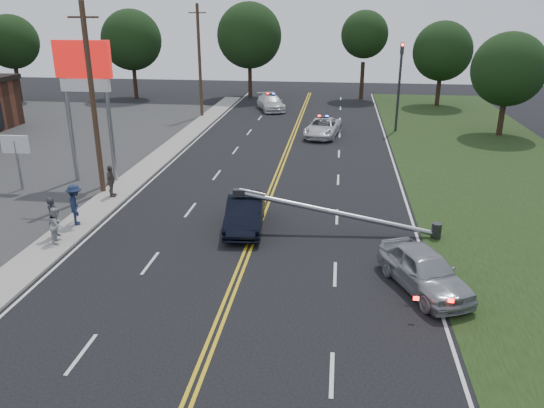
# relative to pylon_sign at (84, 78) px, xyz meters

# --- Properties ---
(ground) EXTENTS (120.00, 120.00, 0.00)m
(ground) POSITION_rel_pylon_sign_xyz_m (10.50, -14.00, -6.00)
(ground) COLOR black
(ground) RESTS_ON ground
(sidewalk) EXTENTS (1.80, 70.00, 0.12)m
(sidewalk) POSITION_rel_pylon_sign_xyz_m (2.10, -4.00, -5.94)
(sidewalk) COLOR gray
(sidewalk) RESTS_ON ground
(centerline_yellow) EXTENTS (0.36, 80.00, 0.00)m
(centerline_yellow) POSITION_rel_pylon_sign_xyz_m (10.50, -4.00, -5.99)
(centerline_yellow) COLOR gold
(centerline_yellow) RESTS_ON ground
(pylon_sign) EXTENTS (3.20, 0.35, 8.00)m
(pylon_sign) POSITION_rel_pylon_sign_xyz_m (0.00, 0.00, 0.00)
(pylon_sign) COLOR gray
(pylon_sign) RESTS_ON ground
(small_sign) EXTENTS (1.60, 0.14, 3.10)m
(small_sign) POSITION_rel_pylon_sign_xyz_m (-3.50, -2.00, -3.66)
(small_sign) COLOR gray
(small_sign) RESTS_ON ground
(traffic_signal) EXTENTS (0.28, 0.41, 7.05)m
(traffic_signal) POSITION_rel_pylon_sign_xyz_m (18.80, 16.00, -1.79)
(traffic_signal) COLOR #2D2D30
(traffic_signal) RESTS_ON ground
(fallen_streetlight) EXTENTS (9.36, 0.44, 1.91)m
(fallen_streetlight) POSITION_rel_pylon_sign_xyz_m (14.69, -6.00, -5.08)
(fallen_streetlight) COLOR #2D2D30
(fallen_streetlight) RESTS_ON ground
(utility_pole_mid) EXTENTS (1.60, 0.28, 10.00)m
(utility_pole_mid) POSITION_rel_pylon_sign_xyz_m (1.30, -2.00, -0.91)
(utility_pole_mid) COLOR #382619
(utility_pole_mid) RESTS_ON ground
(utility_pole_far) EXTENTS (1.60, 0.28, 10.00)m
(utility_pole_far) POSITION_rel_pylon_sign_xyz_m (1.30, 20.00, -0.91)
(utility_pole_far) COLOR #382619
(utility_pole_far) RESTS_ON ground
(tree_4) EXTENTS (5.57, 5.57, 9.03)m
(tree_4) POSITION_rel_pylon_sign_xyz_m (-20.42, 25.79, 0.24)
(tree_4) COLOR black
(tree_4) RESTS_ON ground
(tree_5) EXTENTS (6.50, 6.50, 9.56)m
(tree_5) POSITION_rel_pylon_sign_xyz_m (-8.75, 29.58, 0.30)
(tree_5) COLOR black
(tree_5) RESTS_ON ground
(tree_6) EXTENTS (7.10, 7.10, 10.29)m
(tree_6) POSITION_rel_pylon_sign_xyz_m (3.93, 31.80, 0.73)
(tree_6) COLOR black
(tree_6) RESTS_ON ground
(tree_7) EXTENTS (5.06, 5.06, 9.43)m
(tree_7) POSITION_rel_pylon_sign_xyz_m (16.45, 32.27, 0.88)
(tree_7) COLOR black
(tree_7) RESTS_ON ground
(tree_8) EXTENTS (5.93, 5.93, 8.46)m
(tree_8) POSITION_rel_pylon_sign_xyz_m (24.18, 28.86, -0.51)
(tree_8) COLOR black
(tree_8) RESTS_ON ground
(tree_9) EXTENTS (5.65, 5.65, 7.99)m
(tree_9) POSITION_rel_pylon_sign_xyz_m (26.93, 15.50, -0.84)
(tree_9) COLOR black
(tree_9) RESTS_ON ground
(crashed_sedan) EXTENTS (2.03, 4.77, 1.53)m
(crashed_sedan) POSITION_rel_pylon_sign_xyz_m (9.97, -5.90, -5.23)
(crashed_sedan) COLOR black
(crashed_sedan) RESTS_ON ground
(waiting_sedan) EXTENTS (3.46, 4.84, 1.53)m
(waiting_sedan) POSITION_rel_pylon_sign_xyz_m (17.38, -10.73, -5.23)
(waiting_sedan) COLOR #97999E
(waiting_sedan) RESTS_ON ground
(emergency_a) EXTENTS (3.10, 5.38, 1.41)m
(emergency_a) POSITION_rel_pylon_sign_xyz_m (12.85, 13.26, -5.29)
(emergency_a) COLOR silver
(emergency_a) RESTS_ON ground
(emergency_b) EXTENTS (3.74, 5.58, 1.50)m
(emergency_b) POSITION_rel_pylon_sign_xyz_m (7.28, 24.10, -5.25)
(emergency_b) COLOR silver
(emergency_b) RESTS_ON ground
(bystander_a) EXTENTS (0.49, 0.71, 1.86)m
(bystander_a) POSITION_rel_pylon_sign_xyz_m (1.89, -8.26, -4.95)
(bystander_a) COLOR #2B2932
(bystander_a) RESTS_ON sidewalk
(bystander_b) EXTENTS (0.75, 0.88, 1.57)m
(bystander_b) POSITION_rel_pylon_sign_xyz_m (2.26, -8.72, -5.09)
(bystander_b) COLOR #A2A2A6
(bystander_b) RESTS_ON sidewalk
(bystander_c) EXTENTS (1.23, 1.44, 1.94)m
(bystander_c) POSITION_rel_pylon_sign_xyz_m (2.15, -6.74, -4.91)
(bystander_c) COLOR #1A2643
(bystander_c) RESTS_ON sidewalk
(bystander_d) EXTENTS (0.53, 1.05, 1.72)m
(bystander_d) POSITION_rel_pylon_sign_xyz_m (2.18, -2.83, -5.02)
(bystander_d) COLOR #594D47
(bystander_d) RESTS_ON sidewalk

